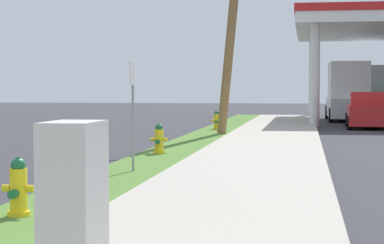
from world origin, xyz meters
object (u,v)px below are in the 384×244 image
at_px(truck_silver_at_forecourt, 347,93).
at_px(truck_tan_on_apron, 365,92).
at_px(car_red_by_far_pump, 369,112).
at_px(fire_hydrant_second, 159,140).
at_px(fire_hydrant_nearest, 18,190).
at_px(street_sign_post, 133,93).
at_px(fire_hydrant_third, 217,121).
at_px(utility_cabinet, 74,212).

height_order(truck_silver_at_forecourt, truck_tan_on_apron, same).
bearing_deg(car_red_by_far_pump, fire_hydrant_second, -113.06).
height_order(fire_hydrant_nearest, car_red_by_far_pump, car_red_by_far_pump).
bearing_deg(street_sign_post, fire_hydrant_second, 93.89).
height_order(fire_hydrant_nearest, truck_silver_at_forecourt, truck_silver_at_forecourt).
relative_size(fire_hydrant_nearest, truck_silver_at_forecourt, 0.12).
relative_size(fire_hydrant_third, street_sign_post, 0.35).
bearing_deg(utility_cabinet, truck_silver_at_forecourt, 83.27).
distance_m(car_red_by_far_pump, truck_silver_at_forecourt, 7.29).
distance_m(fire_hydrant_nearest, car_red_by_far_pump, 24.51).
distance_m(fire_hydrant_nearest, utility_cabinet, 3.62).
bearing_deg(truck_silver_at_forecourt, fire_hydrant_second, -104.69).
relative_size(street_sign_post, truck_tan_on_apron, 0.32).
xyz_separation_m(fire_hydrant_nearest, utility_cabinet, (1.76, -3.15, 0.30)).
height_order(car_red_by_far_pump, truck_silver_at_forecourt, truck_silver_at_forecourt).
height_order(fire_hydrant_second, car_red_by_far_pump, car_red_by_far_pump).
relative_size(car_red_by_far_pump, truck_silver_at_forecourt, 0.71).
bearing_deg(fire_hydrant_second, street_sign_post, -86.11).
relative_size(fire_hydrant_second, utility_cabinet, 0.55).
distance_m(fire_hydrant_second, car_red_by_far_pump, 16.11).
distance_m(truck_silver_at_forecourt, truck_tan_on_apron, 6.74).
bearing_deg(utility_cabinet, fire_hydrant_second, 98.36).
relative_size(fire_hydrant_second, street_sign_post, 0.35).
height_order(fire_hydrant_nearest, street_sign_post, street_sign_post).
xyz_separation_m(fire_hydrant_second, fire_hydrant_third, (0.11, 10.82, 0.00)).
bearing_deg(street_sign_post, truck_tan_on_apron, 77.89).
distance_m(fire_hydrant_nearest, fire_hydrant_third, 19.68).
bearing_deg(street_sign_post, fire_hydrant_third, 90.58).
height_order(street_sign_post, truck_tan_on_apron, truck_tan_on_apron).
bearing_deg(fire_hydrant_nearest, car_red_by_far_pump, 75.08).
xyz_separation_m(fire_hydrant_third, truck_silver_at_forecourt, (5.67, 11.24, 1.04)).
bearing_deg(fire_hydrant_nearest, truck_silver_at_forecourt, 79.40).
relative_size(street_sign_post, truck_silver_at_forecourt, 0.33).
height_order(fire_hydrant_third, utility_cabinet, utility_cabinet).
relative_size(utility_cabinet, truck_silver_at_forecourt, 0.21).
bearing_deg(truck_tan_on_apron, street_sign_post, -102.11).
height_order(fire_hydrant_second, street_sign_post, street_sign_post).
xyz_separation_m(fire_hydrant_nearest, fire_hydrant_third, (0.11, 19.68, 0.00)).
bearing_deg(car_red_by_far_pump, street_sign_post, -108.03).
bearing_deg(street_sign_post, fire_hydrant_nearest, -92.90).
distance_m(fire_hydrant_second, truck_silver_at_forecourt, 22.83).
bearing_deg(fire_hydrant_third, street_sign_post, -89.42).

